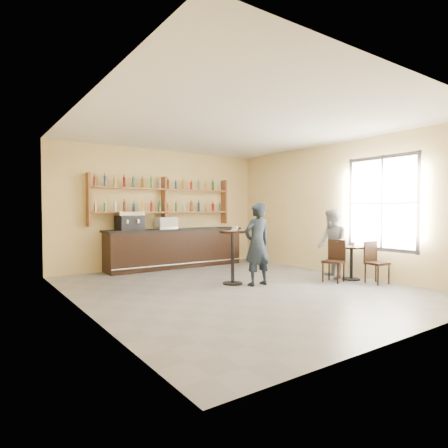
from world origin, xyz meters
TOP-DOWN VIEW (x-y plane):
  - floor at (0.00, 0.00)m, footprint 7.00×7.00m
  - ceiling at (0.00, 0.00)m, footprint 7.00×7.00m
  - wall_back at (0.00, 3.50)m, footprint 7.00×0.00m
  - wall_front at (0.00, -3.50)m, footprint 7.00×0.00m
  - wall_left at (-3.00, 0.00)m, footprint 0.00×7.00m
  - wall_right at (3.00, 0.00)m, footprint 0.00×7.00m
  - window_pane at (2.99, -1.20)m, footprint 0.00×2.00m
  - window_frame at (2.99, -1.20)m, footprint 0.04×1.70m
  - shelf_unit at (0.00, 3.37)m, footprint 4.00×0.26m
  - liquor_bottles at (0.00, 3.37)m, footprint 3.68×0.10m
  - bar_counter at (0.25, 3.15)m, footprint 3.89×0.76m
  - espresso_machine at (-1.05, 3.15)m, footprint 0.68×0.48m
  - pastry_case at (-0.05, 3.15)m, footprint 0.54×0.44m
  - pedestal_table at (0.14, 0.39)m, footprint 0.69×0.69m
  - napkin at (0.14, 0.39)m, footprint 0.19×0.19m
  - donut at (0.15, 0.38)m, footprint 0.13×0.13m
  - cup_pedestal at (0.28, 0.49)m, footprint 0.13×0.13m
  - man_main at (0.46, -0.01)m, footprint 0.63×0.41m
  - cafe_table at (2.60, -0.73)m, footprint 0.77×0.77m
  - cup_cafe at (2.65, -0.73)m, footprint 0.12×0.12m
  - chair_west at (2.05, -0.68)m, footprint 0.49×0.49m
  - chair_south at (2.65, -1.33)m, footprint 0.43×0.43m
  - patron_second at (2.42, -0.34)m, footprint 0.88×0.96m

SIDE VIEW (x-z plane):
  - floor at x=0.00m, z-range 0.00..0.00m
  - cafe_table at x=2.60m, z-range 0.00..0.75m
  - chair_south at x=2.65m, z-range 0.00..0.89m
  - chair_west at x=2.05m, z-range 0.00..0.91m
  - bar_counter at x=0.25m, z-range 0.00..1.05m
  - pedestal_table at x=0.14m, z-range 0.00..1.12m
  - patron_second at x=2.42m, z-range 0.00..1.59m
  - cup_cafe at x=2.65m, z-range 0.75..0.84m
  - man_main at x=0.46m, z-range 0.00..1.71m
  - napkin at x=0.14m, z-range 1.12..1.12m
  - donut at x=0.15m, z-range 1.12..1.16m
  - cup_pedestal at x=0.28m, z-range 1.12..1.22m
  - pastry_case at x=-0.05m, z-range 1.05..1.37m
  - espresso_machine at x=-1.05m, z-range 1.05..1.51m
  - wall_back at x=0.00m, z-range -1.90..5.10m
  - wall_front at x=0.00m, z-range -1.90..5.10m
  - wall_left at x=-3.00m, z-range -1.90..5.10m
  - wall_right at x=3.00m, z-range -1.90..5.10m
  - window_frame at x=2.99m, z-range 0.65..2.75m
  - window_pane at x=2.99m, z-range 0.70..2.70m
  - shelf_unit at x=0.00m, z-range 1.11..2.51m
  - liquor_bottles at x=0.00m, z-range 1.48..2.48m
  - ceiling at x=0.00m, z-range 3.20..3.20m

